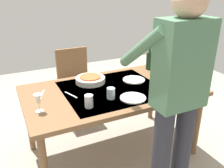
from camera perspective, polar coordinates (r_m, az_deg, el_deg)
The scene contains 15 objects.
ground_plane at distance 2.71m, azimuth 0.00°, elevation -15.41°, with size 6.00×6.00×0.00m, color #9E9384.
dining_table at distance 2.35m, azimuth 0.00°, elevation -2.63°, with size 1.66×0.95×0.73m.
chair_near at distance 3.11m, azimuth -8.70°, elevation 0.94°, with size 0.40×0.40×0.91m.
person_server at distance 1.74m, azimuth 15.07°, elevation -2.16°, with size 0.42×0.61×1.69m.
wine_bottle at distance 2.85m, azimuth 8.78°, elevation 5.58°, with size 0.07×0.07×0.30m.
wine_glass_left at distance 1.97m, azimuth -17.01°, elevation -3.56°, with size 0.07×0.07×0.15m.
water_cup_near_left at distance 1.98m, azimuth -5.49°, elevation -4.06°, with size 0.07×0.07×0.11m, color silver.
water_cup_near_right at distance 2.59m, azimuth 14.28°, elevation 1.78°, with size 0.07×0.07×0.09m, color silver.
water_cup_far_left at distance 2.11m, azimuth -0.27°, elevation -2.20°, with size 0.07×0.07×0.10m, color silver.
water_cup_far_right at distance 2.48m, azimuth 17.50°, elevation 0.57°, with size 0.07×0.07×0.10m, color silver.
serving_bowl_pasta at distance 2.47m, azimuth -5.14°, elevation 1.09°, with size 0.30×0.30×0.07m.
dinner_plate_near at distance 2.53m, azimuth 5.17°, elevation 1.00°, with size 0.23×0.23×0.01m, color silver.
dinner_plate_far at distance 2.14m, azimuth 4.97°, elevation -3.29°, with size 0.23×0.23×0.01m, color silver.
table_knife at distance 2.29m, azimuth -16.15°, elevation -2.39°, with size 0.01×0.20×0.01m, color silver.
table_fork at distance 2.23m, azimuth -9.68°, elevation -2.53°, with size 0.01×0.18×0.01m, color silver.
Camera 1 is at (0.92, 1.91, 1.68)m, focal length 38.76 mm.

